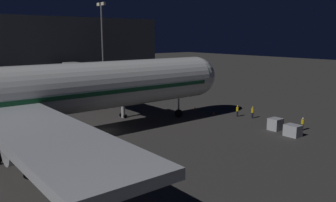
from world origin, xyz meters
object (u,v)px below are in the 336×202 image
object	(u,v)px
baggage_container_mid_row	(275,124)
traffic_cone_nose_starboard	(195,108)
ground_crew_marshaller_fwd	(253,112)
traffic_cone_nose_port	(214,113)
jet_bridge	(100,74)
ground_crew_near_nose_gear	(303,123)
baggage_container_near_belt	(293,131)
ground_crew_by_belt_loader	(237,110)
apron_floodlight_mast	(103,43)

from	to	relation	value
baggage_container_mid_row	traffic_cone_nose_starboard	world-z (taller)	baggage_container_mid_row
baggage_container_mid_row	ground_crew_marshaller_fwd	world-z (taller)	ground_crew_marshaller_fwd
baggage_container_mid_row	traffic_cone_nose_port	xyz separation A→B (m)	(11.47, -0.23, -0.51)
jet_bridge	traffic_cone_nose_starboard	world-z (taller)	jet_bridge
ground_crew_near_nose_gear	traffic_cone_nose_port	bearing A→B (deg)	9.72
ground_crew_marshaller_fwd	baggage_container_mid_row	bearing A→B (deg)	153.76
ground_crew_near_nose_gear	traffic_cone_nose_starboard	bearing A→B (deg)	7.41
ground_crew_marshaller_fwd	traffic_cone_nose_starboard	xyz separation A→B (m)	(9.82, 2.75, -0.73)
baggage_container_near_belt	traffic_cone_nose_port	distance (m)	14.61
traffic_cone_nose_starboard	ground_crew_near_nose_gear	bearing A→B (deg)	-172.59
traffic_cone_nose_port	traffic_cone_nose_starboard	world-z (taller)	same
baggage_container_near_belt	baggage_container_mid_row	xyz separation A→B (m)	(3.09, -0.85, 0.06)
ground_crew_near_nose_gear	ground_crew_by_belt_loader	size ratio (longest dim) A/B	0.98
ground_crew_near_nose_gear	ground_crew_marshaller_fwd	distance (m)	8.44
apron_floodlight_mast	ground_crew_by_belt_loader	bearing A→B (deg)	-168.35
jet_bridge	traffic_cone_nose_starboard	distance (m)	16.83
ground_crew_near_nose_gear	traffic_cone_nose_starboard	size ratio (longest dim) A/B	3.16
jet_bridge	apron_floodlight_mast	bearing A→B (deg)	-30.13
jet_bridge	ground_crew_near_nose_gear	world-z (taller)	jet_bridge
traffic_cone_nose_starboard	traffic_cone_nose_port	bearing A→B (deg)	180.00
baggage_container_near_belt	ground_crew_marshaller_fwd	distance (m)	9.91
ground_crew_by_belt_loader	ground_crew_marshaller_fwd	world-z (taller)	ground_crew_marshaller_fwd
apron_floodlight_mast	traffic_cone_nose_starboard	xyz separation A→B (m)	(-23.30, -4.55, -10.67)
traffic_cone_nose_starboard	baggage_container_mid_row	bearing A→B (deg)	179.18
baggage_container_near_belt	traffic_cone_nose_starboard	distance (m)	19.00
baggage_container_near_belt	apron_floodlight_mast	bearing A→B (deg)	4.70
baggage_container_near_belt	ground_crew_by_belt_loader	bearing A→B (deg)	-14.42
ground_crew_near_nose_gear	baggage_container_near_belt	bearing A→B (deg)	101.56
traffic_cone_nose_port	apron_floodlight_mast	bearing A→B (deg)	9.33
baggage_container_mid_row	ground_crew_near_nose_gear	size ratio (longest dim) A/B	0.94
jet_bridge	traffic_cone_nose_starboard	xyz separation A→B (m)	(-9.90, -12.33, -5.77)
jet_bridge	baggage_container_mid_row	bearing A→B (deg)	-154.84
ground_crew_marshaller_fwd	ground_crew_near_nose_gear	bearing A→B (deg)	177.42
jet_bridge	ground_crew_by_belt_loader	bearing A→B (deg)	-141.09
baggage_container_mid_row	ground_crew_near_nose_gear	distance (m)	3.54
jet_bridge	ground_crew_marshaller_fwd	bearing A→B (deg)	-142.58
apron_floodlight_mast	baggage_container_mid_row	xyz separation A→B (m)	(-39.17, -4.32, -10.17)
apron_floodlight_mast	traffic_cone_nose_port	size ratio (longest dim) A/B	34.52
baggage_container_near_belt	ground_crew_by_belt_loader	size ratio (longest dim) A/B	1.06
ground_crew_marshaller_fwd	traffic_cone_nose_port	world-z (taller)	ground_crew_marshaller_fwd
apron_floodlight_mast	ground_crew_by_belt_loader	distance (m)	33.14
baggage_container_near_belt	ground_crew_by_belt_loader	distance (m)	11.68
jet_bridge	baggage_container_near_belt	distance (m)	31.43
baggage_container_near_belt	ground_crew_near_nose_gear	distance (m)	3.53
apron_floodlight_mast	ground_crew_marshaller_fwd	size ratio (longest dim) A/B	10.41
jet_bridge	ground_crew_by_belt_loader	distance (m)	23.11
ground_crew_marshaller_fwd	ground_crew_by_belt_loader	bearing A→B (deg)	22.98
baggage_container_mid_row	ground_crew_marshaller_fwd	distance (m)	6.75
baggage_container_mid_row	baggage_container_near_belt	bearing A→B (deg)	164.70
ground_crew_by_belt_loader	traffic_cone_nose_port	distance (m)	3.80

